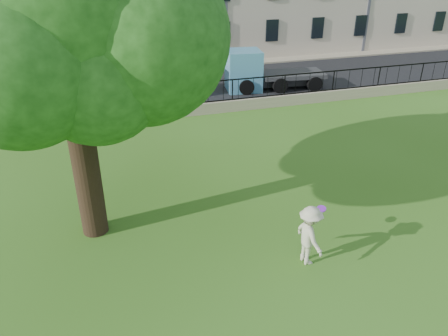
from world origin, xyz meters
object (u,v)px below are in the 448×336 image
object	(u,v)px
red_sedan	(81,100)
white_van	(141,80)
blue_truck	(273,69)
frisbee	(321,209)
tree	(55,11)
man	(309,236)

from	to	relation	value
red_sedan	white_van	distance (m)	3.59
red_sedan	blue_truck	xyz separation A→B (m)	(11.42, 0.79, 0.58)
red_sedan	white_van	bearing A→B (deg)	-68.99
blue_truck	red_sedan	bearing A→B (deg)	-168.15
frisbee	red_sedan	world-z (taller)	red_sedan
tree	man	bearing A→B (deg)	-30.64
white_van	blue_truck	world-z (taller)	blue_truck
man	white_van	bearing A→B (deg)	4.19
white_van	blue_truck	xyz separation A→B (m)	(8.01, -0.21, 0.07)
tree	red_sedan	xyz separation A→B (m)	(-0.04, 11.64, -5.85)
man	frisbee	distance (m)	1.04
frisbee	white_van	bearing A→B (deg)	101.19
man	frisbee	world-z (taller)	man
red_sedan	tree	bearing A→B (deg)	-175.15
frisbee	red_sedan	xyz separation A→B (m)	(-6.44, 14.31, -0.55)
tree	man	world-z (taller)	tree
red_sedan	white_van	xyz separation A→B (m)	(3.41, 1.00, 0.50)
white_van	blue_truck	distance (m)	8.01
white_van	frisbee	bearing A→B (deg)	-84.86
tree	frisbee	bearing A→B (deg)	-22.62
man	frisbee	bearing A→B (deg)	-49.43
white_van	blue_truck	size ratio (longest dim) A/B	0.94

